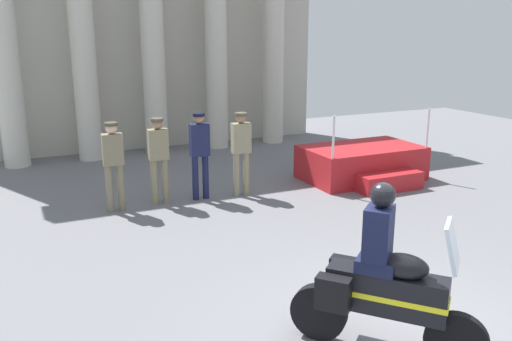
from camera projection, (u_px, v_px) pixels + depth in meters
colonnade_backdrop at (146, 14)px, 14.70m from camera, size 10.55×1.47×7.11m
reviewing_stand at (363, 164)px, 12.42m from camera, size 2.68×2.11×1.67m
officer_in_row_0 at (113, 159)px, 10.08m from camera, size 0.40×0.25×1.72m
officer_in_row_1 at (159, 154)px, 10.52m from camera, size 0.40×0.25×1.72m
officer_in_row_2 at (200, 149)px, 10.81m from camera, size 0.40×0.25×1.78m
officer_in_row_3 at (241, 147)px, 11.07m from camera, size 0.40×0.25×1.74m
motorcycle_with_rider at (380, 284)px, 5.63m from camera, size 1.46×1.66×1.90m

